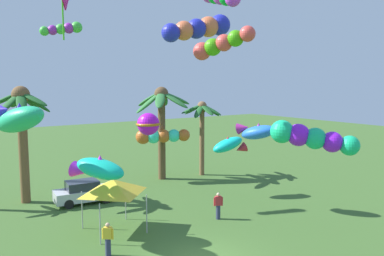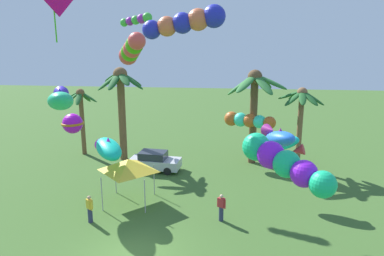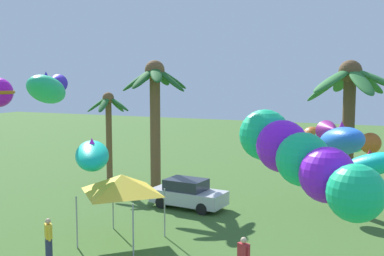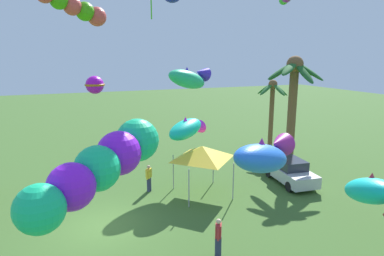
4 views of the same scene
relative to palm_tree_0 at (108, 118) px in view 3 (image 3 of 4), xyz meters
name	(u,v)px [view 3 (image 3 of 4)]	position (x,y,z in m)	size (l,w,h in m)	color
palm_tree_0	(108,118)	(0.00, 0.00, 0.00)	(2.89, 2.79, 5.85)	brown
palm_tree_2	(350,99)	(14.76, -0.66, 1.51)	(4.87, 4.82, 7.66)	brown
palm_tree_3	(155,96)	(3.95, -1.02, 1.47)	(3.86, 4.18, 7.79)	brown
parked_car_0	(188,194)	(7.12, -3.40, -3.46)	(4.05, 2.08, 1.51)	#BCBCC1
spectator_1	(49,239)	(5.24, -11.91, -3.40)	(0.44, 0.42, 1.59)	#2D3351
festival_tent	(122,184)	(6.73, -9.17, -1.74)	(2.86, 2.86, 2.85)	#9E9EA3
kite_fish_0	(92,155)	(5.68, -9.68, -0.54)	(2.70, 3.13, 1.41)	#12CBA9
kite_fish_4	(340,139)	(15.43, -10.98, 0.79)	(2.03, 2.75, 1.28)	blue
kite_fish_7	(48,88)	(2.30, -8.27, 2.11)	(2.74, 3.82, 1.90)	#21BA76
kite_tube_8	(297,156)	(15.06, -15.40, 0.96)	(3.43, 3.61, 1.76)	#15C47A
kite_fish_10	(373,167)	(16.25, -7.50, -0.59)	(2.82, 1.77, 1.55)	#10C5BC
kite_tube_11	(336,140)	(14.24, -1.37, -0.49)	(3.97, 2.61, 1.17)	#BD5B20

